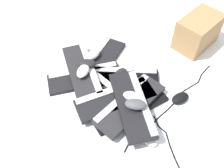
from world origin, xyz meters
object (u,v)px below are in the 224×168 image
at_px(cardboard_box, 198,32).
at_px(keyboard_6, 132,104).
at_px(mouse_1, 180,98).
at_px(mouse_0, 136,104).
at_px(keyboard_3, 122,78).
at_px(mouse_7, 133,97).
at_px(mouse_3, 93,55).
at_px(keyboard_7, 130,104).
at_px(keyboard_1, 112,99).
at_px(mouse_2, 87,63).
at_px(mouse_6, 148,138).
at_px(keyboard_0, 85,78).
at_px(keyboard_5, 115,99).
at_px(keyboard_4, 100,62).
at_px(mouse_4, 83,70).
at_px(keyboard_8, 82,70).
at_px(mouse_5, 120,74).
at_px(keyboard_2, 128,106).

bearing_deg(cardboard_box, keyboard_6, 56.08).
xyz_separation_m(mouse_1, cardboard_box, (-0.13, -0.49, 0.09)).
bearing_deg(mouse_0, keyboard_3, -69.43).
bearing_deg(mouse_1, mouse_7, -25.12).
bearing_deg(mouse_3, keyboard_7, -108.54).
xyz_separation_m(mouse_0, mouse_7, (0.02, -0.07, -0.03)).
bearing_deg(mouse_3, mouse_1, -80.84).
relative_size(keyboard_1, cardboard_box, 1.48).
bearing_deg(mouse_2, keyboard_6, -47.73).
distance_m(keyboard_7, mouse_6, 0.21).
xyz_separation_m(keyboard_7, mouse_2, (0.27, -0.24, 0.04)).
distance_m(keyboard_0, mouse_7, 0.34).
relative_size(keyboard_5, cardboard_box, 1.55).
bearing_deg(mouse_2, keyboard_4, 47.07).
xyz_separation_m(keyboard_5, mouse_4, (0.20, -0.16, 0.04)).
distance_m(keyboard_5, mouse_7, 0.10).
xyz_separation_m(keyboard_4, keyboard_6, (-0.22, 0.35, 0.06)).
xyz_separation_m(keyboard_3, mouse_1, (-0.34, 0.12, 0.01)).
bearing_deg(keyboard_8, keyboard_0, 123.59).
bearing_deg(mouse_2, keyboard_7, -46.77).
bearing_deg(mouse_3, mouse_7, -105.34).
relative_size(keyboard_1, keyboard_7, 0.99).
distance_m(keyboard_3, mouse_0, 0.28).
distance_m(mouse_2, cardboard_box, 0.76).
distance_m(mouse_4, mouse_6, 0.54).
bearing_deg(keyboard_4, mouse_6, 121.24).
bearing_deg(mouse_3, mouse_5, -92.97).
bearing_deg(keyboard_3, keyboard_1, 75.14).
height_order(keyboard_4, mouse_7, mouse_7).
xyz_separation_m(keyboard_2, cardboard_box, (-0.42, -0.57, 0.09)).
bearing_deg(mouse_3, keyboard_1, -118.07).
relative_size(keyboard_0, mouse_5, 4.22).
height_order(keyboard_1, keyboard_6, keyboard_6).
xyz_separation_m(keyboard_4, mouse_7, (-0.22, 0.30, 0.07)).
bearing_deg(mouse_1, keyboard_5, -29.15).
height_order(keyboard_6, cardboard_box, cardboard_box).
distance_m(keyboard_2, keyboard_3, 0.21).
relative_size(keyboard_0, cardboard_box, 1.57).
xyz_separation_m(mouse_3, mouse_5, (-0.19, 0.15, 0.00)).
relative_size(keyboard_8, mouse_5, 4.21).
height_order(keyboard_8, mouse_3, mouse_3).
distance_m(keyboard_2, mouse_1, 0.30).
bearing_deg(keyboard_6, keyboard_5, -26.64).
bearing_deg(mouse_6, mouse_2, -6.59).
bearing_deg(keyboard_5, keyboard_8, -40.65).
xyz_separation_m(keyboard_0, keyboard_2, (-0.27, 0.18, 0.00)).
height_order(mouse_0, mouse_5, mouse_0).
height_order(mouse_4, mouse_5, mouse_4).
relative_size(keyboard_7, mouse_5, 4.00).
distance_m(keyboard_2, mouse_3, 0.42).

